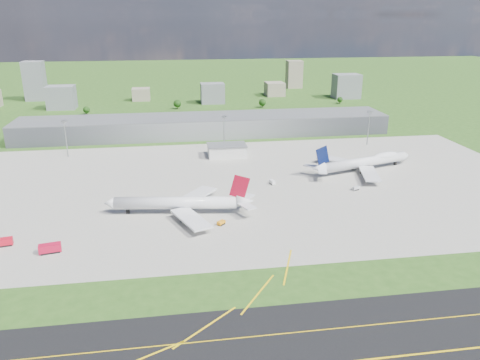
{
  "coord_description": "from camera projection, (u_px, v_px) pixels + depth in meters",
  "views": [
    {
      "loc": [
        -27.88,
        -212.91,
        93.96
      ],
      "look_at": [
        7.89,
        24.02,
        9.0
      ],
      "focal_mm": 35.0,
      "sensor_mm": 36.0,
      "label": 1
    }
  ],
  "objects": [
    {
      "name": "airliner_red_twin",
      "position": [
        181.0,
        203.0,
        232.02
      ],
      "size": [
        74.22,
        57.39,
        20.38
      ],
      "rotation": [
        0.0,
        0.0,
        3.01
      ],
      "color": "silver",
      "rests_on": "ground"
    },
    {
      "name": "van_white_far",
      "position": [
        356.0,
        188.0,
        264.45
      ],
      "size": [
        4.65,
        3.4,
        2.23
      ],
      "rotation": [
        0.0,
        0.0,
        0.38
      ],
      "color": "silver",
      "rests_on": "ground"
    },
    {
      "name": "tree_c",
      "position": [
        177.0,
        104.0,
        489.92
      ],
      "size": [
        8.1,
        8.1,
        9.9
      ],
      "color": "#382314",
      "rests_on": "ground"
    },
    {
      "name": "mast_west",
      "position": [
        65.0,
        132.0,
        320.93
      ],
      "size": [
        3.5,
        2.0,
        25.9
      ],
      "color": "gray",
      "rests_on": "ground"
    },
    {
      "name": "airliner_blue_quad",
      "position": [
        365.0,
        162.0,
        296.87
      ],
      "size": [
        74.89,
        57.52,
        19.97
      ],
      "rotation": [
        0.0,
        0.0,
        0.29
      ],
      "color": "silver",
      "rests_on": "ground"
    },
    {
      "name": "tree_far_e",
      "position": [
        340.0,
        100.0,
        520.34
      ],
      "size": [
        6.3,
        6.3,
        7.7
      ],
      "color": "#382314",
      "rests_on": "ground"
    },
    {
      "name": "crash_tender",
      "position": [
        4.0,
        242.0,
        200.54
      ],
      "size": [
        7.16,
        4.07,
        3.5
      ],
      "rotation": [
        0.0,
        0.0,
        0.18
      ],
      "color": "red",
      "rests_on": "ground"
    },
    {
      "name": "tug_yellow",
      "position": [
        221.0,
        223.0,
        220.86
      ],
      "size": [
        4.36,
        4.28,
        1.9
      ],
      "rotation": [
        0.0,
        0.0,
        0.75
      ],
      "color": "orange",
      "rests_on": "ground"
    },
    {
      "name": "terminal",
      "position": [
        205.0,
        126.0,
        385.01
      ],
      "size": [
        300.0,
        42.0,
        15.0
      ],
      "primitive_type": "cube",
      "color": "gray",
      "rests_on": "ground"
    },
    {
      "name": "mast_east",
      "position": [
        369.0,
        122.0,
        351.88
      ],
      "size": [
        3.5,
        2.0,
        25.9
      ],
      "color": "gray",
      "rests_on": "ground"
    },
    {
      "name": "tree_w",
      "position": [
        86.0,
        110.0,
        463.61
      ],
      "size": [
        6.75,
        6.75,
        8.25
      ],
      "color": "#382314",
      "rests_on": "ground"
    },
    {
      "name": "mast_center",
      "position": [
        224.0,
        127.0,
        336.41
      ],
      "size": [
        3.5,
        2.0,
        25.9
      ],
      "color": "gray",
      "rests_on": "ground"
    },
    {
      "name": "van_white_near",
      "position": [
        272.0,
        182.0,
        273.64
      ],
      "size": [
        3.04,
        5.01,
        2.4
      ],
      "rotation": [
        0.0,
        0.0,
        1.79
      ],
      "color": "white",
      "rests_on": "ground"
    },
    {
      "name": "bldg_w",
      "position": [
        61.0,
        97.0,
        489.62
      ],
      "size": [
        28.0,
        22.0,
        24.0
      ],
      "primitive_type": "cube",
      "color": "slate",
      "rests_on": "ground"
    },
    {
      "name": "bldg_tall_e",
      "position": [
        294.0,
        74.0,
        629.52
      ],
      "size": [
        20.0,
        18.0,
        36.0
      ],
      "primitive_type": "cube",
      "color": "gray",
      "rests_on": "ground"
    },
    {
      "name": "bldg_e",
      "position": [
        346.0,
        86.0,
        552.61
      ],
      "size": [
        30.0,
        22.0,
        28.0
      ],
      "primitive_type": "cube",
      "color": "slate",
      "rests_on": "ground"
    },
    {
      "name": "bldg_c",
      "position": [
        213.0,
        93.0,
        521.78
      ],
      "size": [
        26.0,
        20.0,
        22.0
      ],
      "primitive_type": "cube",
      "color": "slate",
      "rests_on": "ground"
    },
    {
      "name": "bldg_cw",
      "position": [
        141.0,
        94.0,
        539.82
      ],
      "size": [
        20.0,
        18.0,
        14.0
      ],
      "primitive_type": "cube",
      "color": "gray",
      "rests_on": "ground"
    },
    {
      "name": "ops_building",
      "position": [
        227.0,
        151.0,
        327.01
      ],
      "size": [
        26.0,
        16.0,
        8.0
      ],
      "primitive_type": "cube",
      "color": "silver",
      "rests_on": "ground"
    },
    {
      "name": "bldg_tall_w",
      "position": [
        35.0,
        81.0,
        536.57
      ],
      "size": [
        22.0,
        20.0,
        44.0
      ],
      "primitive_type": "cube",
      "color": "slate",
      "rests_on": "ground"
    },
    {
      "name": "bldg_ce",
      "position": [
        275.0,
        89.0,
        571.32
      ],
      "size": [
        22.0,
        24.0,
        16.0
      ],
      "primitive_type": "cube",
      "color": "gray",
      "rests_on": "ground"
    },
    {
      "name": "apron",
      "position": [
        239.0,
        185.0,
        272.42
      ],
      "size": [
        360.0,
        190.0,
        0.08
      ],
      "primitive_type": "cube",
      "color": "gray",
      "rests_on": "ground"
    },
    {
      "name": "ground",
      "position": [
        207.0,
        139.0,
        373.54
      ],
      "size": [
        1400.0,
        1400.0,
        0.0
      ],
      "primitive_type": "plane",
      "color": "#2B5119",
      "rests_on": "ground"
    },
    {
      "name": "tree_e",
      "position": [
        262.0,
        102.0,
        498.04
      ],
      "size": [
        7.65,
        7.65,
        9.35
      ],
      "color": "#382314",
      "rests_on": "ground"
    },
    {
      "name": "fire_truck",
      "position": [
        50.0,
        249.0,
        194.66
      ],
      "size": [
        9.37,
        4.94,
        3.91
      ],
      "rotation": [
        0.0,
        0.0,
        0.19
      ],
      "color": "#B90D2D",
      "rests_on": "ground"
    }
  ]
}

